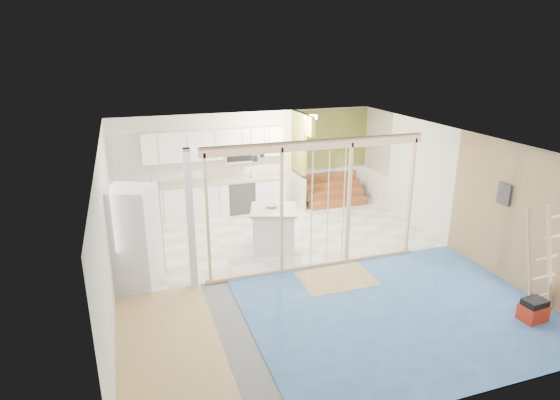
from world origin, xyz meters
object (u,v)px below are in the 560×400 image
object	(u,v)px
fridge	(133,237)
toolbox	(533,311)
ladder	(542,259)
island	(274,229)

from	to	relation	value
fridge	toolbox	xyz separation A→B (m)	(5.98, -3.34, -0.75)
toolbox	ladder	world-z (taller)	ladder
toolbox	ladder	xyz separation A→B (m)	(0.24, 0.22, 0.77)
island	ladder	distance (m)	5.06
fridge	ladder	distance (m)	6.96
fridge	ladder	bearing A→B (deg)	-3.34
fridge	toolbox	distance (m)	6.89
island	toolbox	world-z (taller)	island
fridge	island	world-z (taller)	fridge
ladder	fridge	bearing A→B (deg)	163.43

